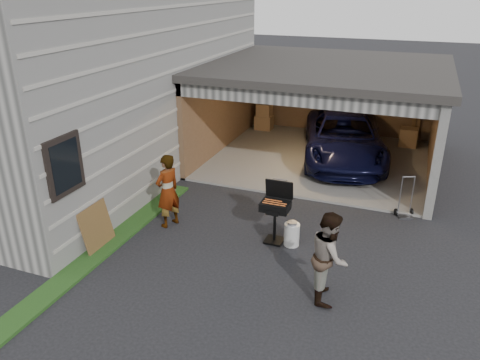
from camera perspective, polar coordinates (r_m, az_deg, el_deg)
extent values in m
plane|color=black|center=(9.25, -3.62, -10.18)|extent=(80.00, 80.00, 0.00)
cube|color=#474744|center=(14.58, -19.44, 12.72)|extent=(7.00, 11.00, 5.50)
cube|color=#193814|center=(9.60, -18.71, -9.92)|extent=(0.50, 8.00, 0.06)
cube|color=#605E59|center=(14.62, 9.71, 2.64)|extent=(6.50, 6.00, 0.06)
cube|color=#513A26|center=(17.02, 12.11, 10.02)|extent=(6.50, 0.15, 2.70)
cube|color=#513A26|center=(14.00, 22.92, 5.90)|extent=(0.15, 6.00, 2.70)
cube|color=#513A26|center=(15.12, -1.92, 8.89)|extent=(0.15, 6.00, 2.70)
cube|color=#2D2B28|center=(13.91, 10.49, 13.39)|extent=(6.80, 6.30, 0.20)
cube|color=#474744|center=(11.17, 7.38, 9.75)|extent=(6.50, 0.16, 0.36)
cube|color=silver|center=(12.31, 8.83, 11.39)|extent=(6.00, 2.40, 0.06)
cube|color=#474744|center=(11.19, 22.84, 1.84)|extent=(0.20, 0.18, 2.70)
cube|color=brown|center=(17.17, 2.94, 7.02)|extent=(0.60, 0.50, 0.50)
cube|color=brown|center=(17.04, 2.98, 8.56)|extent=(0.50, 0.45, 0.45)
cube|color=brown|center=(16.28, 19.83, 4.94)|extent=(0.55, 0.50, 0.60)
cube|color=brown|center=(16.64, 20.94, 8.18)|extent=(0.24, 0.43, 2.20)
imported|color=black|center=(14.38, 12.53, 4.80)|extent=(3.26, 5.24, 1.35)
imported|color=#C9DFFD|center=(10.33, -8.81, -1.32)|extent=(0.59, 0.71, 1.68)
imported|color=#523420|center=(8.08, 10.84, -9.15)|extent=(0.78, 0.91, 1.63)
cube|color=black|center=(9.97, 4.18, -7.35)|extent=(0.37, 0.37, 0.04)
cylinder|color=black|center=(9.78, 4.24, -5.45)|extent=(0.06, 0.06, 0.75)
cube|color=black|center=(9.59, 4.32, -3.21)|extent=(0.59, 0.41, 0.18)
cube|color=#59595B|center=(9.55, 4.33, -2.81)|extent=(0.53, 0.36, 0.01)
cube|color=black|center=(9.69, 4.81, -1.12)|extent=(0.59, 0.11, 0.41)
cylinder|color=silver|center=(9.78, 6.32, -6.62)|extent=(0.35, 0.35, 0.48)
cube|color=brown|center=(9.95, -17.06, -5.54)|extent=(0.24, 0.84, 0.93)
cube|color=slate|center=(11.55, 19.46, -4.23)|extent=(0.38, 0.32, 0.04)
cylinder|color=black|center=(11.55, 18.46, -3.73)|extent=(0.10, 0.17, 0.17)
cylinder|color=black|center=(11.68, 20.17, -3.66)|extent=(0.10, 0.17, 0.17)
cylinder|color=slate|center=(11.39, 18.95, -1.79)|extent=(0.03, 0.03, 0.98)
cylinder|color=slate|center=(11.49, 20.25, -1.76)|extent=(0.03, 0.03, 0.98)
cylinder|color=slate|center=(11.26, 19.91, 0.37)|extent=(0.27, 0.13, 0.03)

